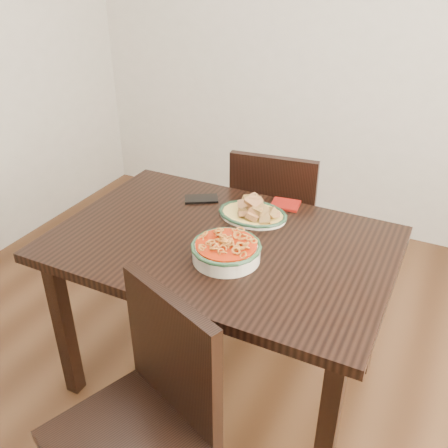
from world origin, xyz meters
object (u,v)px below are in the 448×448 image
at_px(fish_plate, 253,207).
at_px(smartphone, 201,199).
at_px(noodle_bowl, 226,249).
at_px(chair_near, 147,410).
at_px(dining_table, 222,259).
at_px(chair_far, 275,220).

relative_size(fish_plate, smartphone, 1.96).
bearing_deg(noodle_bowl, chair_near, -91.44).
relative_size(dining_table, smartphone, 8.87).
height_order(chair_far, fish_plate, chair_far).
height_order(chair_near, smartphone, chair_near).
bearing_deg(noodle_bowl, smartphone, 129.54).
relative_size(chair_far, chair_near, 1.00).
relative_size(chair_far, fish_plate, 3.10).
bearing_deg(noodle_bowl, chair_far, 97.17).
distance_m(dining_table, fish_plate, 0.26).
bearing_deg(fish_plate, chair_near, -88.09).
xyz_separation_m(chair_far, smartphone, (-0.21, -0.40, 0.26)).
bearing_deg(chair_far, dining_table, 84.55).
bearing_deg(smartphone, fish_plate, -40.07).
distance_m(chair_far, chair_near, 1.30).
relative_size(noodle_bowl, smartphone, 1.75).
height_order(fish_plate, noodle_bowl, fish_plate).
bearing_deg(dining_table, fish_plate, 81.50).
height_order(chair_far, chair_near, same).
height_order(dining_table, fish_plate, fish_plate).
bearing_deg(chair_far, chair_near, 86.33).
bearing_deg(smartphone, chair_far, 30.41).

